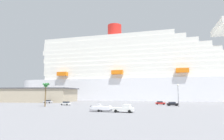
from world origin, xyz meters
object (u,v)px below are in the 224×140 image
Objects in this scene: parked_car_white_van at (66,103)px; parked_car_red_hatchback at (160,103)px; street_lamp at (178,92)px; parked_car_silver_sedan at (48,101)px; pickup_truck at (124,109)px; parked_car_black_coupe at (172,104)px; small_boat_on_trailer at (103,108)px; cruise_ship at (145,74)px; palm_tree at (46,87)px.

parked_car_red_hatchback is at bearing 17.98° from parked_car_white_van.
parked_car_silver_sedan is (-63.57, 14.15, -4.67)m from street_lamp.
pickup_truck is 1.23× the size of parked_car_black_coupe.
small_boat_on_trailer is at bearing -132.20° from street_lamp.
parked_car_silver_sedan is (-56.97, 1.08, 0.00)m from parked_car_red_hatchback.
small_boat_on_trailer is 1.75× the size of parked_car_silver_sedan.
parked_car_red_hatchback is (15.79, 37.77, -0.13)m from small_boat_on_trailer.
cruise_ship reaches higher than parked_car_white_van.
cruise_ship is at bearing 103.48° from street_lamp.
parked_car_red_hatchback is at bearing 75.78° from pickup_truck.
pickup_truck reaches higher than small_boat_on_trailer.
pickup_truck reaches higher than parked_car_silver_sedan.
parked_car_white_van is at bearing -112.89° from cruise_ship.
parked_car_silver_sedan is (-41.18, 38.85, -0.13)m from small_boat_on_trailer.
cruise_ship is 87.28m from palm_tree.
street_lamp is 65.30m from parked_car_silver_sedan.
palm_tree is (-33.31, -79.78, -11.98)m from cruise_ship.
small_boat_on_trailer is 32.17m from palm_tree.
palm_tree is 2.15× the size of parked_car_red_hatchback.
parked_car_silver_sedan is at bearing 119.46° from palm_tree.
cruise_ship is 25.96× the size of street_lamp.
palm_tree reaches higher than parked_car_silver_sedan.
parked_car_red_hatchback is 0.91× the size of parked_car_black_coupe.
palm_tree reaches higher than small_boat_on_trailer.
cruise_ship is at bearing 86.62° from small_boat_on_trailer.
small_boat_on_trailer is at bearing -28.45° from palm_tree.
parked_car_silver_sedan is at bearing 178.92° from parked_car_red_hatchback.
cruise_ship is 97.24m from pickup_truck.
parked_car_white_van is at bearing 69.01° from palm_tree.
parked_car_red_hatchback is at bearing -1.08° from parked_car_silver_sedan.
parked_car_red_hatchback is at bearing 27.61° from palm_tree.
street_lamp reaches higher than small_boat_on_trailer.
cruise_ship is 73.41m from street_lamp.
cruise_ship is 27.59× the size of small_boat_on_trailer.
pickup_truck is 0.68× the size of street_lamp.
small_boat_on_trailer is at bearing -93.38° from cruise_ship.
pickup_truck is 1.34× the size of parked_car_red_hatchback.
cruise_ship reaches higher than parked_car_red_hatchback.
cruise_ship is 38.26× the size of pickup_truck.
pickup_truck is 0.72× the size of small_boat_on_trailer.
small_boat_on_trailer is 1.86× the size of parked_car_red_hatchback.
parked_car_black_coupe is (-1.78, 6.34, -4.68)m from street_lamp.
cruise_ship is at bearing 103.26° from parked_car_black_coupe.
parked_car_black_coupe is at bearing -76.74° from cruise_ship.
street_lamp is (16.35, 25.39, 4.47)m from pickup_truck.
pickup_truck is 37.78m from palm_tree.
pickup_truck is 0.62× the size of palm_tree.
small_boat_on_trailer is 0.87× the size of palm_tree.
palm_tree is 2.02× the size of parked_car_silver_sedan.
parked_car_silver_sedan is at bearing 140.06° from pickup_truck.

